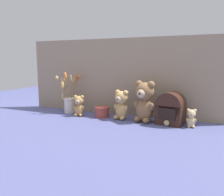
# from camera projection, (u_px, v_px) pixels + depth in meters

# --- Properties ---
(ground_plane) EXTENTS (4.00, 4.00, 0.00)m
(ground_plane) POSITION_uv_depth(u_px,v_px,m) (111.00, 119.00, 1.68)
(ground_plane) COLOR #4C5184
(backdrop_wall) EXTENTS (1.56, 0.02, 0.57)m
(backdrop_wall) POSITION_uv_depth(u_px,v_px,m) (120.00, 77.00, 1.78)
(backdrop_wall) COLOR gray
(backdrop_wall) RESTS_ON ground
(teddy_bear_large) EXTENTS (0.15, 0.14, 0.28)m
(teddy_bear_large) POSITION_uv_depth(u_px,v_px,m) (144.00, 101.00, 1.58)
(teddy_bear_large) COLOR olive
(teddy_bear_large) RESTS_ON ground
(teddy_bear_medium) EXTENTS (0.12, 0.10, 0.21)m
(teddy_bear_medium) POSITION_uv_depth(u_px,v_px,m) (121.00, 104.00, 1.65)
(teddy_bear_medium) COLOR tan
(teddy_bear_medium) RESTS_ON ground
(teddy_bear_small) EXTENTS (0.09, 0.08, 0.16)m
(teddy_bear_small) POSITION_uv_depth(u_px,v_px,m) (79.00, 105.00, 1.76)
(teddy_bear_small) COLOR tan
(teddy_bear_small) RESTS_ON ground
(teddy_bear_tiny) EXTENTS (0.06, 0.06, 0.12)m
(teddy_bear_tiny) POSITION_uv_depth(u_px,v_px,m) (191.00, 118.00, 1.45)
(teddy_bear_tiny) COLOR #DBBC84
(teddy_bear_tiny) RESTS_ON ground
(flower_vase) EXTENTS (0.17, 0.17, 0.33)m
(flower_vase) POSITION_uv_depth(u_px,v_px,m) (69.00, 100.00, 1.86)
(flower_vase) COLOR silver
(flower_vase) RESTS_ON ground
(vintage_radio) EXTENTS (0.19, 0.15, 0.21)m
(vintage_radio) POSITION_uv_depth(u_px,v_px,m) (171.00, 109.00, 1.52)
(vintage_radio) COLOR #381E14
(vintage_radio) RESTS_ON ground
(decorative_tin_tall) EXTENTS (0.11, 0.11, 0.08)m
(decorative_tin_tall) POSITION_uv_depth(u_px,v_px,m) (102.00, 112.00, 1.73)
(decorative_tin_tall) COLOR #993D33
(decorative_tin_tall) RESTS_ON ground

